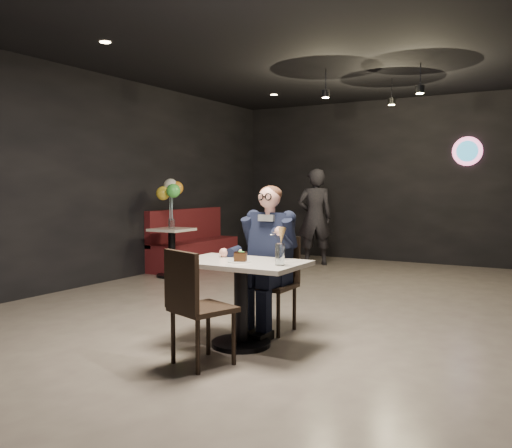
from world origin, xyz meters
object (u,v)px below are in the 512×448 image
Objects in this scene: seated_man at (271,257)px; side_table at (172,254)px; chair_near at (203,306)px; booth_bench at (195,238)px; sundae_glass at (280,254)px; chair_far at (271,284)px; balloon_vase at (172,224)px; passerby at (315,217)px; main_table at (241,303)px.

side_table is (-2.82, 2.02, -0.37)m from seated_man.
chair_near is 5.19m from booth_bench.
booth_bench is (-3.53, 3.63, -0.34)m from sundae_glass.
chair_far is 3.49m from balloon_vase.
booth_bench reaches higher than side_table.
booth_bench is at bearing 135.92° from seated_man.
chair_far is 1.33× the size of side_table.
sundae_glass is at bearing 77.13° from passerby.
passerby reaches higher than side_table.
chair_near is 6.26× the size of balloon_vase.
main_table is 1.20× the size of chair_near.
chair_near is 0.76m from sundae_glass.
sundae_glass is 0.09× the size of booth_bench.
seated_man is 9.79× the size of balloon_vase.
side_table is at bearing 151.21° from chair_near.
passerby is at bearing 124.00° from chair_near.
booth_bench is (-3.12, 4.14, 0.04)m from chair_near.
side_table is 0.41× the size of passerby.
chair_far is at bearing -44.08° from booth_bench.
balloon_vase is (-2.82, 3.14, 0.36)m from chair_near.
side_table is (-2.82, 2.57, -0.03)m from main_table.
seated_man is (0.00, 1.12, 0.26)m from chair_near.
seated_man is 4.35m from booth_bench.
sundae_glass is (0.41, -0.60, 0.12)m from seated_man.
booth_bench is (-3.12, 3.02, -0.22)m from seated_man.
seated_man is 3.48m from balloon_vase.
side_table is at bearing -73.30° from booth_bench.
passerby is at bearing 36.57° from booth_bench.
booth_bench reaches higher than chair_near.
balloon_vase is at bearing 144.36° from seated_man.
passerby reaches higher than chair_near.
chair_near is at bearing -48.05° from balloon_vase.
passerby is (-1.42, 4.84, 0.48)m from main_table.
chair_far is 5.16× the size of sundae_glass.
chair_far is at bearing -35.64° from side_table.
passerby reaches higher than balloon_vase.
main_table reaches higher than side_table.
chair_far is 0.46× the size of booth_bench.
chair_far is at bearing 90.00° from main_table.
sundae_glass is at bearing -7.60° from main_table.
main_table is 3.82m from side_table.
balloon_vase is at bearing 151.21° from chair_near.
chair_near is 0.46× the size of booth_bench.
main_table is at bearing -90.00° from seated_man.
chair_near is at bearing -48.05° from side_table.
main_table is at bearing 72.97° from passerby.
booth_bench is 1.06m from side_table.
main_table is at bearing -42.36° from balloon_vase.
balloon_vase is (-3.23, 2.63, -0.02)m from sundae_glass.
sundae_glass is at bearing 70.54° from chair_near.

